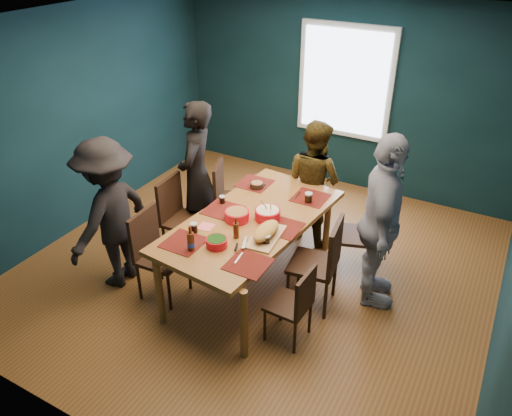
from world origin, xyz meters
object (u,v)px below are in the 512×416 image
at_px(chair_left_far, 227,193).
at_px(chair_left_mid, 178,212).
at_px(dining_table, 252,225).
at_px(chair_right_near, 296,301).
at_px(chair_left_near, 154,248).
at_px(cutting_board, 266,232).
at_px(chair_right_mid, 323,258).
at_px(person_right, 381,223).
at_px(bowl_salad, 237,215).
at_px(chair_right_far, 365,229).
at_px(person_far_left, 197,175).
at_px(bowl_dumpling, 268,214).
at_px(bowl_herbs, 217,242).
at_px(person_near_left, 110,215).
at_px(person_back, 314,181).

relative_size(chair_left_far, chair_left_mid, 0.96).
distance_m(dining_table, chair_right_near, 1.01).
relative_size(chair_left_near, cutting_board, 1.53).
bearing_deg(chair_right_near, chair_right_mid, 90.72).
relative_size(person_right, bowl_salad, 7.30).
bearing_deg(cutting_board, chair_right_far, 49.96).
height_order(person_far_left, person_right, person_right).
height_order(chair_right_near, bowl_salad, bowl_salad).
height_order(chair_left_near, bowl_salad, chair_left_near).
distance_m(person_far_left, cutting_board, 1.45).
bearing_deg(chair_left_mid, dining_table, -6.15).
xyz_separation_m(chair_right_mid, bowl_dumpling, (-0.66, 0.07, 0.29)).
distance_m(chair_left_near, chair_right_mid, 1.73).
height_order(chair_right_mid, bowl_salad, chair_right_mid).
xyz_separation_m(bowl_herbs, cutting_board, (0.34, 0.35, 0.02)).
bearing_deg(chair_right_near, bowl_salad, 154.48).
distance_m(person_right, person_near_left, 2.76).
bearing_deg(chair_left_near, bowl_salad, 35.77).
height_order(person_back, cutting_board, person_back).
distance_m(chair_left_near, cutting_board, 1.20).
height_order(bowl_salad, cutting_board, cutting_board).
bearing_deg(person_right, person_near_left, 93.78).
bearing_deg(person_far_left, person_near_left, -34.19).
distance_m(bowl_salad, bowl_dumpling, 0.31).
bearing_deg(bowl_herbs, chair_left_mid, 145.66).
relative_size(chair_left_far, bowl_salad, 3.70).
height_order(chair_left_mid, chair_right_far, chair_left_mid).
bearing_deg(person_near_left, chair_left_far, 158.25).
distance_m(chair_right_near, person_right, 1.14).
relative_size(chair_left_far, person_back, 0.62).
xyz_separation_m(chair_right_near, person_back, (-0.60, 1.78, 0.29)).
xyz_separation_m(chair_left_near, person_back, (0.99, 1.84, 0.20)).
height_order(chair_right_mid, person_back, person_back).
bearing_deg(bowl_dumpling, chair_right_near, -45.38).
height_order(chair_left_far, person_near_left, person_near_left).
height_order(dining_table, chair_left_mid, chair_left_mid).
bearing_deg(person_near_left, person_back, 140.16).
height_order(person_back, bowl_herbs, person_back).
xyz_separation_m(chair_left_mid, chair_right_far, (1.99, 0.72, -0.02)).
distance_m(chair_right_far, bowl_dumpling, 1.15).
xyz_separation_m(chair_left_near, cutting_board, (1.09, 0.39, 0.31)).
bearing_deg(bowl_herbs, chair_left_near, -176.91).
distance_m(dining_table, bowl_salad, 0.20).
bearing_deg(chair_left_near, dining_table, 35.75).
xyz_separation_m(chair_left_near, bowl_herbs, (0.75, 0.04, 0.30)).
relative_size(person_far_left, bowl_salad, 7.00).
bearing_deg(dining_table, chair_left_near, -135.68).
bearing_deg(person_far_left, chair_left_mid, -20.36).
height_order(chair_right_near, person_right, person_right).
relative_size(bowl_salad, bowl_herbs, 1.24).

